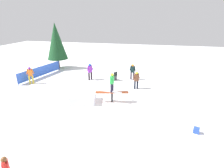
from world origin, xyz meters
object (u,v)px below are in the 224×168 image
(bystander_brown, at_px, (136,79))
(bystander_black, at_px, (133,71))
(pine_tree_far, at_px, (56,41))
(bystander_purple, at_px, (90,71))
(main_rider_on_rail, at_px, (112,83))
(folding_chair, at_px, (115,76))
(rail_feature, at_px, (112,93))
(loose_snowboard_white, at_px, (111,150))
(bystander_orange, at_px, (30,74))
(backpack_on_snow, at_px, (196,130))

(bystander_brown, relative_size, bystander_black, 0.98)
(pine_tree_far, bearing_deg, bystander_purple, -31.73)
(main_rider_on_rail, bearing_deg, bystander_black, 85.99)
(pine_tree_far, bearing_deg, folding_chair, -20.17)
(rail_feature, bearing_deg, loose_snowboard_white, -90.18)
(rail_feature, xyz_separation_m, loose_snowboard_white, (1.09, -4.92, -0.67))
(bystander_purple, height_order, loose_snowboard_white, bystander_purple)
(main_rider_on_rail, relative_size, pine_tree_far, 0.27)
(bystander_brown, bearing_deg, bystander_orange, -35.10)
(bystander_brown, bearing_deg, folding_chair, -78.29)
(rail_feature, xyz_separation_m, backpack_on_snow, (5.23, -2.64, -0.51))
(bystander_orange, bearing_deg, backpack_on_snow, 131.85)
(main_rider_on_rail, bearing_deg, loose_snowboard_white, -72.02)
(main_rider_on_rail, bearing_deg, backpack_on_snow, -21.30)
(bystander_purple, distance_m, folding_chair, 2.46)
(bystander_brown, distance_m, backpack_on_snow, 6.77)
(rail_feature, relative_size, bystander_black, 1.51)
(bystander_brown, bearing_deg, bystander_purple, -56.72)
(folding_chair, bearing_deg, bystander_black, 142.51)
(rail_feature, height_order, bystander_orange, bystander_orange)
(bystander_orange, height_order, backpack_on_snow, bystander_orange)
(main_rider_on_rail, distance_m, pine_tree_far, 11.35)
(main_rider_on_rail, height_order, pine_tree_far, pine_tree_far)
(rail_feature, bearing_deg, pine_tree_far, 125.49)
(bystander_brown, xyz_separation_m, bystander_purple, (-4.67, 1.35, 0.05))
(backpack_on_snow, bearing_deg, folding_chair, -33.40)
(bystander_black, height_order, folding_chair, bystander_black)
(rail_feature, height_order, bystander_brown, bystander_brown)
(bystander_black, bearing_deg, main_rider_on_rail, 96.51)
(bystander_black, xyz_separation_m, backpack_on_snow, (4.35, -7.92, -0.72))
(loose_snowboard_white, relative_size, backpack_on_snow, 3.92)
(bystander_purple, distance_m, loose_snowboard_white, 10.20)
(bystander_orange, bearing_deg, bystander_brown, 156.51)
(loose_snowboard_white, distance_m, backpack_on_snow, 4.73)
(loose_snowboard_white, bearing_deg, bystander_brown, 25.30)
(rail_feature, xyz_separation_m, pine_tree_far, (-8.36, 7.49, 2.56))
(main_rider_on_rail, xyz_separation_m, pine_tree_far, (-8.36, 7.49, 1.74))
(bystander_brown, xyz_separation_m, folding_chair, (-2.29, 1.77, -0.45))
(bystander_purple, height_order, pine_tree_far, pine_tree_far)
(bystander_brown, bearing_deg, bystander_black, -116.29)
(backpack_on_snow, height_order, pine_tree_far, pine_tree_far)
(bystander_brown, xyz_separation_m, bystander_black, (-0.60, 2.33, 0.02))
(bystander_brown, xyz_separation_m, loose_snowboard_white, (-0.39, -7.87, -0.86))
(bystander_orange, xyz_separation_m, folding_chair, (7.37, 2.71, -0.49))
(main_rider_on_rail, relative_size, backpack_on_snow, 4.27)
(rail_feature, bearing_deg, bystander_orange, 153.56)
(main_rider_on_rail, distance_m, backpack_on_snow, 6.01)
(bystander_black, distance_m, pine_tree_far, 9.79)
(main_rider_on_rail, xyz_separation_m, bystander_purple, (-3.19, 4.29, -0.58))
(folding_chair, distance_m, backpack_on_snow, 9.53)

